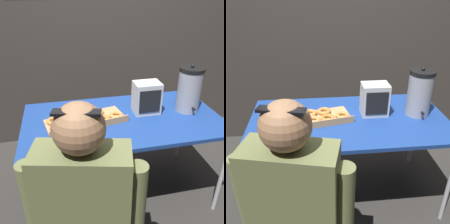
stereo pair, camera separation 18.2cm
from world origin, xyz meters
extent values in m
plane|color=#2D2B28|center=(0.00, 0.00, 0.00)|extent=(12.00, 12.00, 0.00)
cube|color=#38332D|center=(0.00, 1.07, 1.31)|extent=(6.00, 0.10, 2.61)
cube|color=navy|center=(0.00, 0.00, 0.73)|extent=(1.46, 0.79, 0.03)
cylinder|color=#ADADB2|center=(-0.69, -0.35, 0.36)|extent=(0.03, 0.03, 0.71)
cylinder|color=#ADADB2|center=(0.69, -0.35, 0.36)|extent=(0.03, 0.03, 0.71)
cylinder|color=#ADADB2|center=(-0.69, 0.35, 0.36)|extent=(0.03, 0.03, 0.71)
cylinder|color=#ADADB2|center=(0.69, 0.35, 0.36)|extent=(0.03, 0.03, 0.71)
cube|color=tan|center=(-0.28, 0.01, 0.75)|extent=(0.61, 0.35, 0.02)
cube|color=tan|center=(-0.25, -0.11, 0.77)|extent=(0.56, 0.12, 0.04)
torus|color=#BA7836|center=(-0.48, -0.09, 0.77)|extent=(0.13, 0.13, 0.03)
torus|color=#C48240|center=(-0.37, -0.07, 0.77)|extent=(0.12, 0.12, 0.03)
torus|color=#C58240|center=(-0.27, -0.05, 0.77)|extent=(0.12, 0.12, 0.03)
torus|color=#B67331|center=(-0.16, -0.03, 0.77)|extent=(0.13, 0.13, 0.03)
torus|color=#C07E3C|center=(-0.05, 0.00, 0.77)|extent=(0.14, 0.14, 0.03)
torus|color=#BE7B39|center=(-0.50, 0.01, 0.77)|extent=(0.13, 0.13, 0.03)
torus|color=#C68341|center=(-0.39, 0.04, 0.77)|extent=(0.12, 0.12, 0.03)
torus|color=#C07D3B|center=(-0.29, 0.06, 0.77)|extent=(0.14, 0.14, 0.03)
torus|color=#BD7B39|center=(-0.18, 0.08, 0.77)|extent=(0.12, 0.12, 0.03)
cylinder|color=#939399|center=(0.53, 0.02, 0.90)|extent=(0.18, 0.18, 0.32)
cylinder|color=black|center=(0.53, 0.02, 1.07)|extent=(0.18, 0.18, 0.03)
sphere|color=black|center=(0.53, 0.02, 1.10)|extent=(0.03, 0.03, 0.03)
cylinder|color=black|center=(0.53, -0.07, 0.80)|extent=(0.02, 0.04, 0.02)
cube|color=black|center=(-0.62, -0.28, 0.74)|extent=(0.11, 0.17, 0.01)
cube|color=#2D333D|center=(-0.62, -0.28, 0.75)|extent=(0.10, 0.15, 0.00)
cube|color=silver|center=(0.20, 0.06, 0.86)|extent=(0.20, 0.15, 0.24)
cube|color=black|center=(0.20, -0.02, 0.86)|extent=(0.16, 0.01, 0.17)
cube|color=#60663D|center=(-0.38, -0.70, 0.74)|extent=(0.48, 0.30, 0.52)
sphere|color=#8E6647|center=(-0.38, -0.70, 1.12)|extent=(0.23, 0.23, 0.23)
cube|color=black|center=(-0.38, -0.72, 1.20)|extent=(0.20, 0.09, 0.01)
cylinder|color=#60663D|center=(-0.13, -0.76, 0.71)|extent=(0.10, 0.10, 0.42)
cylinder|color=#60663D|center=(-0.62, -0.64, 0.71)|extent=(0.10, 0.10, 0.42)
camera|label=1|loc=(-0.43, -1.57, 1.65)|focal=40.00mm
camera|label=2|loc=(-0.25, -1.60, 1.65)|focal=40.00mm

